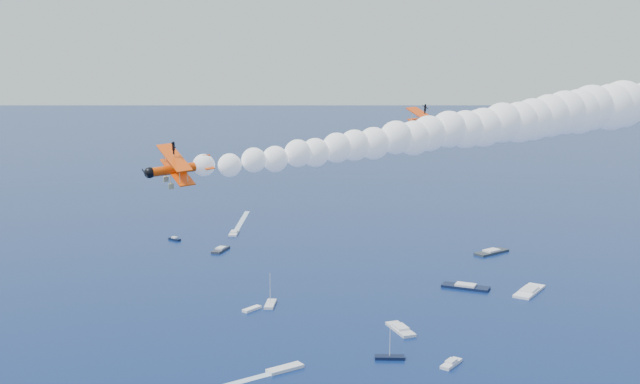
% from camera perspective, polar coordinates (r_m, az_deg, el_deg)
% --- Properties ---
extents(biplane_lead, '(11.13, 11.66, 7.12)m').
position_cam_1_polar(biplane_lead, '(111.87, 7.71, 4.79)').
color(biplane_lead, '#EA3C04').
extents(biplane_trail, '(11.35, 11.72, 7.18)m').
position_cam_1_polar(biplane_trail, '(85.48, -10.08, 1.66)').
color(biplane_trail, '#EE4305').
extents(smoke_trail_lead, '(69.03, 67.86, 11.62)m').
position_cam_1_polar(smoke_trail_lead, '(130.95, 20.47, 6.12)').
color(smoke_trail_lead, white).
extents(smoke_trail_trail, '(69.07, 68.90, 11.62)m').
position_cam_1_polar(smoke_trail_trail, '(98.87, 8.64, 4.30)').
color(smoke_trail_trail, white).
extents(spectator_boats, '(220.29, 184.70, 0.70)m').
position_cam_1_polar(spectator_boats, '(199.46, 8.15, -9.49)').
color(spectator_boats, white).
rests_on(spectator_boats, ground).
extents(boat_wakes, '(73.15, 199.87, 0.04)m').
position_cam_1_polar(boat_wakes, '(209.64, -10.01, -8.65)').
color(boat_wakes, white).
rests_on(boat_wakes, ground).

